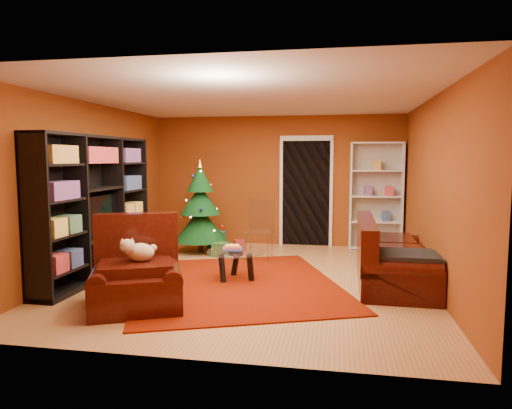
% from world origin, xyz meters
% --- Properties ---
extents(floor, '(5.00, 5.50, 0.05)m').
position_xyz_m(floor, '(0.00, 0.00, -0.03)').
color(floor, '#AC723E').
rests_on(floor, ground).
extents(ceiling, '(5.00, 5.50, 0.05)m').
position_xyz_m(ceiling, '(0.00, 0.00, 2.62)').
color(ceiling, silver).
rests_on(ceiling, wall_back).
extents(wall_back, '(5.00, 0.05, 2.60)m').
position_xyz_m(wall_back, '(0.00, 2.77, 1.30)').
color(wall_back, brown).
rests_on(wall_back, ground).
extents(wall_left, '(0.05, 5.50, 2.60)m').
position_xyz_m(wall_left, '(-2.52, 0.00, 1.30)').
color(wall_left, brown).
rests_on(wall_left, ground).
extents(wall_right, '(0.05, 5.50, 2.60)m').
position_xyz_m(wall_right, '(2.52, 0.00, 1.30)').
color(wall_right, brown).
rests_on(wall_right, ground).
extents(doorway, '(1.06, 0.60, 2.16)m').
position_xyz_m(doorway, '(0.60, 2.73, 1.05)').
color(doorway, black).
rests_on(doorway, floor).
extents(rug, '(3.70, 3.96, 0.02)m').
position_xyz_m(rug, '(-0.16, -0.34, 0.01)').
color(rug, '#6F1401').
rests_on(rug, floor).
extents(media_unit, '(0.46, 2.72, 2.08)m').
position_xyz_m(media_unit, '(-2.27, -0.29, 1.04)').
color(media_unit, black).
rests_on(media_unit, floor).
extents(christmas_tree, '(1.17, 1.17, 1.75)m').
position_xyz_m(christmas_tree, '(-1.29, 1.72, 0.85)').
color(christmas_tree, '#0A3613').
rests_on(christmas_tree, floor).
extents(gift_box_teal, '(0.31, 0.31, 0.31)m').
position_xyz_m(gift_box_teal, '(-1.12, 2.22, 0.15)').
color(gift_box_teal, '#186F66').
rests_on(gift_box_teal, floor).
extents(gift_box_green, '(0.29, 0.29, 0.24)m').
position_xyz_m(gift_box_green, '(-0.83, 1.41, 0.12)').
color(gift_box_green, '#256127').
rests_on(gift_box_green, floor).
extents(gift_box_red, '(0.27, 0.27, 0.20)m').
position_xyz_m(gift_box_red, '(-0.60, 1.95, 0.10)').
color(gift_box_red, maroon).
rests_on(gift_box_red, floor).
extents(white_bookshelf, '(0.99, 0.38, 2.11)m').
position_xyz_m(white_bookshelf, '(1.95, 2.57, 1.03)').
color(white_bookshelf, white).
rests_on(white_bookshelf, floor).
extents(armchair, '(1.46, 1.46, 0.87)m').
position_xyz_m(armchair, '(-1.08, -1.51, 0.43)').
color(armchair, black).
rests_on(armchair, rug).
extents(dog, '(0.49, 0.43, 0.28)m').
position_xyz_m(dog, '(-1.06, -1.45, 0.65)').
color(dog, '#D5B790').
rests_on(dog, armchair).
extents(sofa, '(1.00, 2.16, 0.92)m').
position_xyz_m(sofa, '(2.02, 0.12, 0.46)').
color(sofa, black).
rests_on(sofa, rug).
extents(coffee_table, '(1.02, 1.02, 0.52)m').
position_xyz_m(coffee_table, '(-0.20, -0.13, 0.22)').
color(coffee_table, gray).
rests_on(coffee_table, rug).
extents(acrylic_chair, '(0.49, 0.53, 0.93)m').
position_xyz_m(acrylic_chair, '(-0.11, 1.34, 0.46)').
color(acrylic_chair, '#66605B').
rests_on(acrylic_chair, rug).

